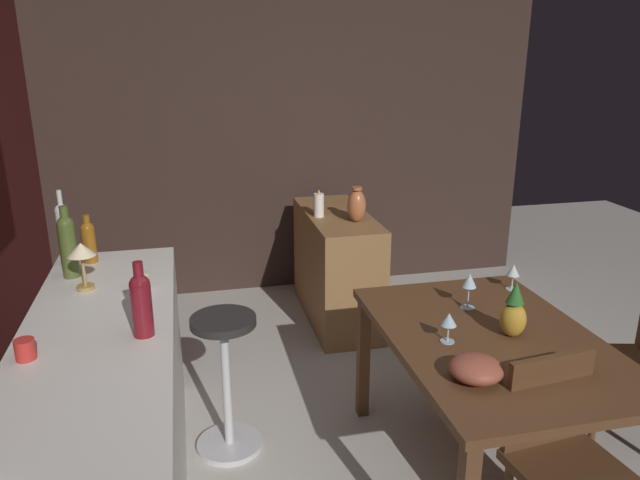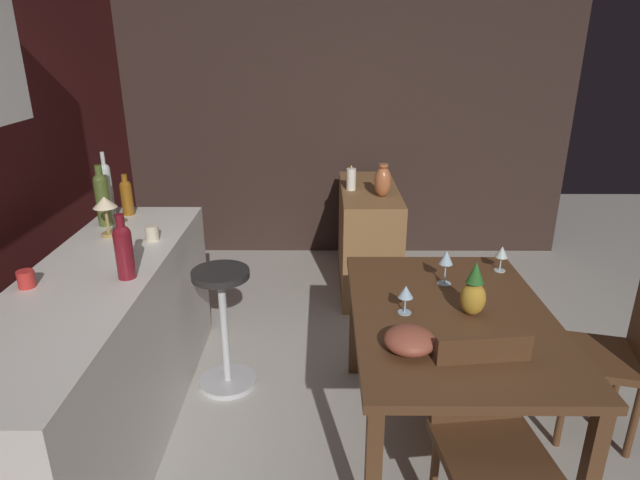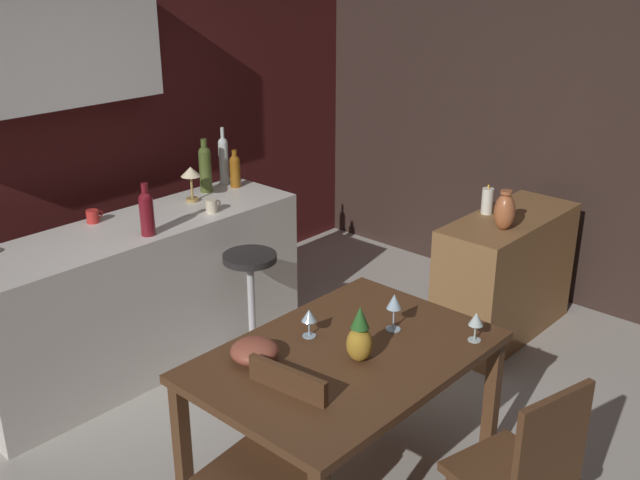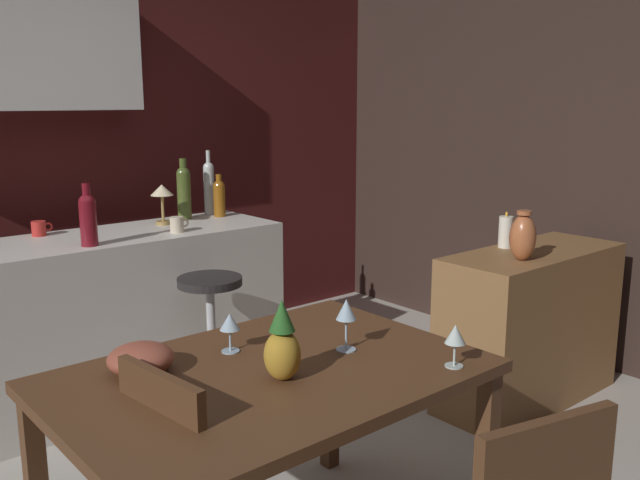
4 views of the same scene
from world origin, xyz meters
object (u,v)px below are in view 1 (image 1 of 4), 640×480
at_px(wine_bottle_ruby, 141,302).
at_px(pillar_candle_tall, 319,205).
at_px(chair_near_window, 563,457).
at_px(fruit_bowl, 476,369).
at_px(wine_glass_center, 449,321).
at_px(chair_by_doorway, 634,356).
at_px(wine_glass_right, 513,271).
at_px(vase_copper, 357,205).
at_px(wine_glass_left, 469,282).
at_px(cup_cream, 142,281).
at_px(pineapple_centerpiece, 514,313).
at_px(dining_table, 491,353).
at_px(wine_bottle_amber, 89,240).
at_px(sideboard_cabinet, 337,267).
at_px(cup_red, 25,349).
at_px(bar_stool, 226,380).
at_px(wine_bottle_clear, 64,231).
at_px(wine_bottle_olive, 68,243).
at_px(counter_lamp, 82,254).

distance_m(wine_bottle_ruby, pillar_candle_tall, 2.12).
relative_size(chair_near_window, fruit_bowl, 4.07).
bearing_deg(wine_glass_center, chair_by_doorway, -85.45).
relative_size(wine_glass_right, vase_copper, 0.58).
height_order(wine_glass_left, wine_bottle_ruby, wine_bottle_ruby).
bearing_deg(cup_cream, pineapple_centerpiece, -108.27).
bearing_deg(pillar_candle_tall, cup_cream, 139.04).
relative_size(dining_table, wine_bottle_amber, 5.26).
bearing_deg(sideboard_cabinet, dining_table, -172.97).
xyz_separation_m(wine_glass_left, cup_red, (-0.38, 1.92, 0.06)).
height_order(bar_stool, pineapple_centerpiece, pineapple_centerpiece).
bearing_deg(vase_copper, fruit_bowl, 177.37).
distance_m(fruit_bowl, pillar_candle_tall, 2.15).
relative_size(pineapple_centerpiece, vase_copper, 1.05).
bearing_deg(bar_stool, wine_glass_center, -117.62).
bearing_deg(wine_glass_center, bar_stool, 62.38).
bearing_deg(pillar_candle_tall, wine_glass_left, -165.02).
xyz_separation_m(bar_stool, wine_bottle_amber, (0.47, 0.64, 0.63)).
height_order(wine_bottle_clear, vase_copper, wine_bottle_clear).
relative_size(chair_near_window, wine_glass_center, 6.23).
distance_m(sideboard_cabinet, cup_red, 2.61).
bearing_deg(wine_bottle_amber, bar_stool, -126.35).
xyz_separation_m(bar_stool, pineapple_centerpiece, (-0.50, -1.24, 0.46)).
height_order(cup_red, cup_cream, cup_cream).
xyz_separation_m(dining_table, vase_copper, (1.64, 0.16, 0.28)).
bearing_deg(wine_bottle_olive, pineapple_centerpiece, -111.56).
xyz_separation_m(bar_stool, wine_bottle_olive, (0.27, 0.70, 0.68)).
xyz_separation_m(dining_table, cup_red, (-0.07, 1.89, 0.28)).
xyz_separation_m(wine_bottle_amber, vase_copper, (0.69, -1.64, -0.09)).
bearing_deg(wine_bottle_olive, wine_bottle_clear, 13.74).
xyz_separation_m(wine_bottle_amber, wine_bottle_clear, (0.00, 0.11, 0.05)).
xyz_separation_m(chair_by_doorway, wine_glass_right, (0.39, 0.48, 0.35)).
bearing_deg(wine_glass_center, counter_lamp, 69.73).
relative_size(chair_by_doorway, wine_bottle_ruby, 3.02).
relative_size(pillar_candle_tall, vase_copper, 0.79).
distance_m(wine_bottle_olive, counter_lamp, 0.21).
bearing_deg(sideboard_cabinet, wine_glass_center, -179.65).
height_order(wine_glass_right, wine_glass_center, wine_glass_right).
xyz_separation_m(wine_glass_right, wine_bottle_olive, (0.28, 2.22, 0.23)).
bearing_deg(dining_table, wine_glass_right, -37.35).
height_order(chair_near_window, pineapple_centerpiece, pineapple_centerpiece).
bearing_deg(wine_bottle_clear, vase_copper, -68.64).
distance_m(wine_bottle_clear, cup_cream, 0.60).
bearing_deg(counter_lamp, wine_glass_right, -92.56).
bearing_deg(sideboard_cabinet, chair_near_window, -173.45).
distance_m(wine_glass_right, fruit_bowl, 1.00).
height_order(wine_glass_center, wine_bottle_clear, wine_bottle_clear).
height_order(chair_near_window, cup_cream, cup_cream).
bearing_deg(sideboard_cabinet, fruit_bowl, 179.61).
distance_m(bar_stool, pillar_candle_tall, 1.63).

